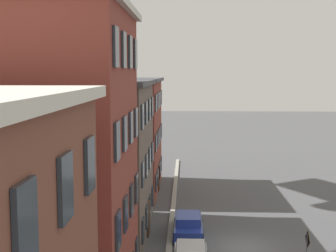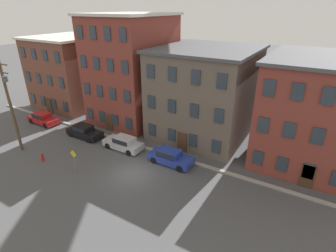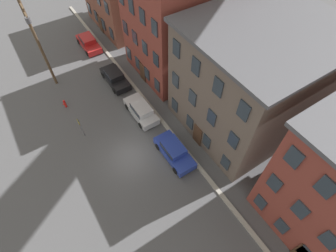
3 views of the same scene
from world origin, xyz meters
name	(u,v)px [view 3 (image 3 of 3)]	position (x,y,z in m)	size (l,w,h in m)	color
ground_plane	(131,156)	(0.00, 0.00, 0.00)	(200.00, 200.00, 0.00)	#4C4C4F
kerb_strip	(172,134)	(0.00, 4.50, 0.08)	(56.00, 0.36, 0.16)	#9E998E
apartment_midblock	(184,10)	(-8.21, 11.20, 6.74)	(8.81, 10.92, 13.44)	brown
apartment_far	(254,79)	(1.97, 11.63, 5.06)	(10.54, 11.77, 10.10)	#66564C
car_red	(88,42)	(-17.26, 3.14, 0.75)	(4.40, 1.92, 1.43)	#B21E1E
car_black	(115,77)	(-9.59, 3.13, 0.75)	(4.40, 1.92, 1.43)	black
car_silver	(141,110)	(-3.71, 3.22, 0.75)	(4.40, 1.92, 1.43)	#B7B7BC
car_blue	(174,151)	(2.04, 3.34, 0.75)	(4.40, 1.92, 1.43)	#233899
caution_sign	(80,125)	(-4.39, -2.70, 1.76)	(0.92, 0.08, 2.64)	slate
utility_pole	(37,41)	(-12.99, -2.59, 5.52)	(2.40, 0.44, 9.85)	brown
fire_hydrant	(65,103)	(-9.00, -2.90, 0.48)	(0.24, 0.34, 0.96)	red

